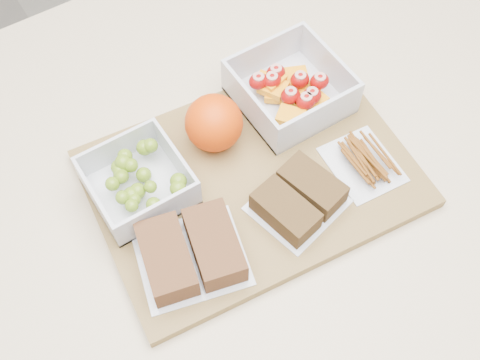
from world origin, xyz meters
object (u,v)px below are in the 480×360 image
at_px(grape_container, 139,181).
at_px(sandwich_bag_center, 299,199).
at_px(orange, 214,123).
at_px(fruit_container, 290,90).
at_px(sandwich_bag_left, 191,252).
at_px(pretzel_bag, 364,160).
at_px(cutting_board, 252,178).

height_order(grape_container, sandwich_bag_center, grape_container).
distance_m(grape_container, sandwich_bag_center, 0.21).
bearing_deg(orange, fruit_container, 1.07).
xyz_separation_m(sandwich_bag_left, pretzel_bag, (0.26, -0.01, -0.01)).
distance_m(grape_container, pretzel_bag, 0.30).
xyz_separation_m(grape_container, pretzel_bag, (0.27, -0.13, -0.01)).
relative_size(orange, pretzel_bag, 0.72).
relative_size(orange, sandwich_bag_center, 0.61).
xyz_separation_m(cutting_board, grape_container, (-0.14, 0.06, 0.03)).
bearing_deg(sandwich_bag_left, fruit_container, 29.85).
bearing_deg(fruit_container, sandwich_bag_left, -150.15).
bearing_deg(pretzel_bag, cutting_board, 153.68).
bearing_deg(pretzel_bag, grape_container, 154.80).
xyz_separation_m(grape_container, orange, (0.12, 0.02, 0.02)).
relative_size(grape_container, pretzel_bag, 1.10).
height_order(orange, sandwich_bag_center, orange).
xyz_separation_m(grape_container, fruit_container, (0.25, 0.02, 0.00)).
distance_m(fruit_container, sandwich_bag_center, 0.17).
bearing_deg(sandwich_bag_left, orange, 49.58).
height_order(fruit_container, sandwich_bag_left, fruit_container).
relative_size(orange, sandwich_bag_left, 0.51).
distance_m(cutting_board, pretzel_bag, 0.15).
height_order(cutting_board, orange, orange).
height_order(cutting_board, sandwich_bag_center, sandwich_bag_center).
bearing_deg(cutting_board, grape_container, 161.70).
distance_m(cutting_board, sandwich_bag_left, 0.15).
bearing_deg(orange, sandwich_bag_left, -130.42).
distance_m(fruit_container, pretzel_bag, 0.15).
height_order(grape_container, fruit_container, fruit_container).
bearing_deg(fruit_container, sandwich_bag_center, -121.19).
height_order(grape_container, sandwich_bag_left, grape_container).
relative_size(grape_container, orange, 1.53).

